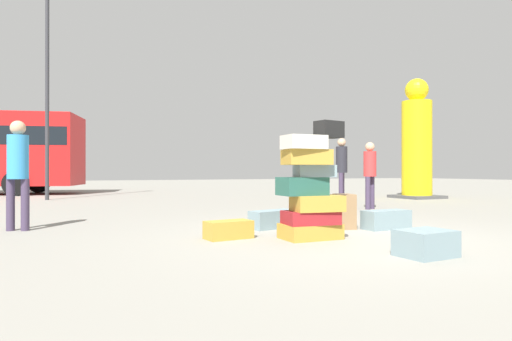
% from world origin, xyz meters
% --- Properties ---
extents(ground_plane, '(80.00, 80.00, 0.00)m').
position_xyz_m(ground_plane, '(0.00, 0.00, 0.00)').
color(ground_plane, gray).
extents(suitcase_tower, '(0.97, 0.61, 1.59)m').
position_xyz_m(suitcase_tower, '(-0.50, 0.03, 0.64)').
color(suitcase_tower, '#B28C33').
rests_on(suitcase_tower, ground).
extents(suitcase_slate_right_side, '(0.83, 0.49, 0.29)m').
position_xyz_m(suitcase_slate_right_side, '(-0.47, 1.23, 0.14)').
color(suitcase_slate_right_side, gray).
rests_on(suitcase_slate_right_side, ground).
extents(suitcase_tan_left_side, '(0.65, 0.40, 0.24)m').
position_xyz_m(suitcase_tan_left_side, '(-1.47, 0.53, 0.12)').
color(suitcase_tan_left_side, '#B28C33').
rests_on(suitcase_tan_left_side, ground).
extents(suitcase_cream_behind_tower, '(0.42, 0.48, 0.51)m').
position_xyz_m(suitcase_cream_behind_tower, '(0.50, 1.64, 0.26)').
color(suitcase_cream_behind_tower, beige).
rests_on(suitcase_cream_behind_tower, ground).
extents(suitcase_brown_white_trunk, '(0.37, 0.45, 0.54)m').
position_xyz_m(suitcase_brown_white_trunk, '(0.56, 0.75, 0.27)').
color(suitcase_brown_white_trunk, olive).
rests_on(suitcase_brown_white_trunk, ground).
extents(suitcase_slate_foreground_near, '(0.78, 0.35, 0.29)m').
position_xyz_m(suitcase_slate_foreground_near, '(1.12, 0.43, 0.15)').
color(suitcase_slate_foreground_near, gray).
rests_on(suitcase_slate_foreground_near, ground).
extents(suitcase_slate_foreground_far, '(0.59, 0.48, 0.28)m').
position_xyz_m(suitcase_slate_foreground_far, '(0.03, -1.44, 0.14)').
color(suitcase_slate_foreground_far, gray).
rests_on(suitcase_slate_foreground_far, ground).
extents(person_bearded_onlooker, '(0.32, 0.30, 1.60)m').
position_xyz_m(person_bearded_onlooker, '(3.16, 3.36, 0.95)').
color(person_bearded_onlooker, '#3F334C').
rests_on(person_bearded_onlooker, ground).
extents(person_tourist_with_camera, '(0.32, 0.30, 1.68)m').
position_xyz_m(person_tourist_with_camera, '(-4.15, 2.54, 1.00)').
color(person_tourist_with_camera, '#3F334C').
rests_on(person_tourist_with_camera, ground).
extents(person_passerby_in_red, '(0.30, 0.30, 1.78)m').
position_xyz_m(person_passerby_in_red, '(3.19, 4.54, 1.06)').
color(person_passerby_in_red, '#3F334C').
rests_on(person_passerby_in_red, ground).
extents(yellow_dummy_statue, '(1.37, 1.37, 4.04)m').
position_xyz_m(yellow_dummy_statue, '(7.34, 6.10, 1.79)').
color(yellow_dummy_statue, yellow).
rests_on(yellow_dummy_statue, ground).
extents(lamp_post, '(0.36, 0.36, 7.18)m').
position_xyz_m(lamp_post, '(-4.05, 10.15, 4.58)').
color(lamp_post, '#333338').
rests_on(lamp_post, ground).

